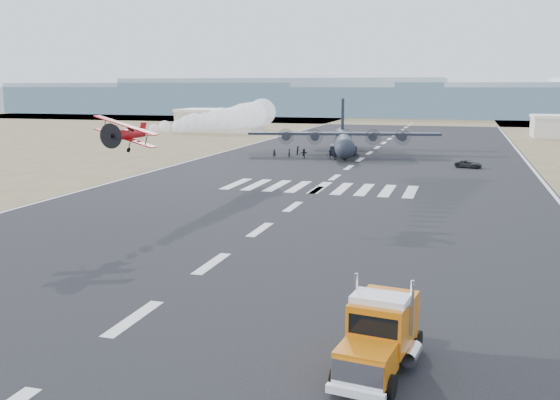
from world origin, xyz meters
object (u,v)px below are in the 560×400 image
at_px(hangar_left, 221,120).
at_px(crew_d, 335,156).
at_px(crew_a, 274,153).
at_px(crew_g, 289,153).
at_px(crew_h, 298,150).
at_px(crew_e, 343,153).
at_px(semi_truck, 380,333).
at_px(aerobatic_biplane, 127,133).
at_px(crew_f, 304,154).
at_px(crew_c, 330,154).
at_px(support_vehicle, 468,164).
at_px(transport_aircraft, 343,140).
at_px(crew_b, 335,153).

distance_m(hangar_left, crew_d, 78.61).
relative_size(crew_a, crew_g, 0.95).
bearing_deg(crew_h, crew_e, -88.39).
bearing_deg(semi_truck, aerobatic_biplane, 146.12).
height_order(aerobatic_biplane, crew_f, aerobatic_biplane).
height_order(crew_c, crew_f, crew_f).
xyz_separation_m(hangar_left, crew_f, (41.46, -62.21, -2.48)).
bearing_deg(crew_f, support_vehicle, 119.75).
xyz_separation_m(support_vehicle, crew_f, (-29.84, 5.57, 0.31)).
bearing_deg(crew_h, crew_d, -116.69).
relative_size(aerobatic_biplane, crew_f, 3.43).
bearing_deg(crew_c, transport_aircraft, -139.72).
bearing_deg(crew_e, aerobatic_biplane, 116.38).
bearing_deg(crew_h, support_vehicle, -100.27).
distance_m(aerobatic_biplane, crew_h, 67.83).
xyz_separation_m(aerobatic_biplane, crew_g, (-0.91, 61.16, -8.18)).
height_order(transport_aircraft, crew_f, transport_aircraft).
height_order(crew_f, crew_h, crew_f).
bearing_deg(aerobatic_biplane, crew_a, 94.91).
relative_size(support_vehicle, crew_b, 2.83).
height_order(semi_truck, crew_h, semi_truck).
bearing_deg(crew_b, crew_c, 75.52).
distance_m(hangar_left, crew_g, 73.27).
bearing_deg(support_vehicle, crew_h, 88.21).
height_order(crew_b, crew_h, crew_h).
relative_size(crew_e, crew_h, 0.93).
bearing_deg(crew_c, crew_a, -40.67).
bearing_deg(aerobatic_biplane, crew_e, 83.99).
distance_m(semi_truck, support_vehicle, 80.05).
relative_size(crew_b, crew_h, 0.94).
bearing_deg(crew_b, crew_a, 12.55).
bearing_deg(crew_c, hangar_left, -98.17).
xyz_separation_m(support_vehicle, crew_g, (-32.68, 5.55, 0.26)).
relative_size(crew_d, crew_h, 0.93).
height_order(support_vehicle, crew_a, crew_a).
xyz_separation_m(crew_c, crew_e, (1.66, 4.29, -0.12)).
bearing_deg(crew_a, aerobatic_biplane, 58.66).
distance_m(hangar_left, support_vehicle, 98.41).
relative_size(semi_truck, aerobatic_biplane, 1.35).
relative_size(crew_d, crew_f, 0.84).
height_order(aerobatic_biplane, crew_g, aerobatic_biplane).
xyz_separation_m(support_vehicle, crew_c, (-24.92, 6.14, 0.28)).
bearing_deg(semi_truck, crew_a, 117.89).
bearing_deg(aerobatic_biplane, crew_g, 92.18).
xyz_separation_m(hangar_left, transport_aircraft, (47.13, -52.21, -0.60)).
bearing_deg(crew_d, aerobatic_biplane, -82.35).
xyz_separation_m(crew_a, crew_c, (10.67, 0.83, 0.07)).
xyz_separation_m(aerobatic_biplane, support_vehicle, (31.77, 55.61, -8.45)).
xyz_separation_m(semi_truck, crew_h, (-27.99, 91.63, -1.03)).
distance_m(crew_c, crew_d, 1.50).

